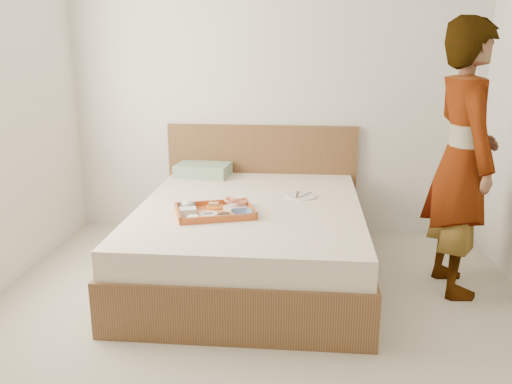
{
  "coord_description": "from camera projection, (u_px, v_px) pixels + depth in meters",
  "views": [
    {
      "loc": [
        0.29,
        -2.61,
        1.63
      ],
      "look_at": [
        -0.04,
        0.9,
        0.65
      ],
      "focal_mm": 37.54,
      "sensor_mm": 36.0,
      "label": 1
    }
  ],
  "objects": [
    {
      "name": "ground",
      "position": [
        249.0,
        348.0,
        2.96
      ],
      "size": [
        3.5,
        4.0,
        0.01
      ],
      "primitive_type": "cube",
      "color": "beige",
      "rests_on": "ground"
    },
    {
      "name": "wall_back",
      "position": [
        273.0,
        84.0,
        4.53
      ],
      "size": [
        3.5,
        0.01,
        2.6
      ],
      "primitive_type": "cube",
      "color": "silver",
      "rests_on": "ground"
    },
    {
      "name": "wall_front",
      "position": [
        81.0,
        306.0,
        0.7
      ],
      "size": [
        3.5,
        0.01,
        2.6
      ],
      "primitive_type": "cube",
      "color": "silver",
      "rests_on": "ground"
    },
    {
      "name": "bed",
      "position": [
        250.0,
        239.0,
        3.86
      ],
      "size": [
        1.65,
        2.0,
        0.53
      ],
      "primitive_type": "cube",
      "color": "brown",
      "rests_on": "ground"
    },
    {
      "name": "headboard",
      "position": [
        262.0,
        179.0,
        4.73
      ],
      "size": [
        1.65,
        0.06,
        0.95
      ],
      "primitive_type": "cube",
      "color": "brown",
      "rests_on": "ground"
    },
    {
      "name": "pillow",
      "position": [
        203.0,
        170.0,
        4.58
      ],
      "size": [
        0.48,
        0.35,
        0.11
      ],
      "primitive_type": "cube",
      "rotation": [
        0.0,
        0.0,
        -0.12
      ],
      "color": "gray",
      "rests_on": "bed"
    },
    {
      "name": "tray",
      "position": [
        215.0,
        211.0,
        3.56
      ],
      "size": [
        0.6,
        0.51,
        0.05
      ],
      "primitive_type": "cube",
      "rotation": [
        0.0,
        0.0,
        0.32
      ],
      "color": "#BF4B17",
      "rests_on": "bed"
    },
    {
      "name": "prawn_plate",
      "position": [
        236.0,
        208.0,
        3.65
      ],
      "size": [
        0.22,
        0.22,
        0.01
      ],
      "primitive_type": "cylinder",
      "rotation": [
        0.0,
        0.0,
        0.32
      ],
      "color": "white",
      "rests_on": "tray"
    },
    {
      "name": "navy_bowl_big",
      "position": [
        242.0,
        213.0,
        3.49
      ],
      "size": [
        0.18,
        0.18,
        0.04
      ],
      "primitive_type": "imported",
      "rotation": [
        0.0,
        0.0,
        0.32
      ],
      "color": "#1C2B4B",
      "rests_on": "tray"
    },
    {
      "name": "sauce_dish",
      "position": [
        224.0,
        216.0,
        3.44
      ],
      "size": [
        0.09,
        0.09,
        0.03
      ],
      "primitive_type": "cylinder",
      "rotation": [
        0.0,
        0.0,
        0.32
      ],
      "color": "black",
      "rests_on": "tray"
    },
    {
      "name": "meat_plate",
      "position": [
        208.0,
        214.0,
        3.52
      ],
      "size": [
        0.16,
        0.16,
        0.01
      ],
      "primitive_type": "cylinder",
      "rotation": [
        0.0,
        0.0,
        0.32
      ],
      "color": "white",
      "rests_on": "tray"
    },
    {
      "name": "bread_plate",
      "position": [
        215.0,
        207.0,
        3.68
      ],
      "size": [
        0.16,
        0.16,
        0.01
      ],
      "primitive_type": "cylinder",
      "rotation": [
        0.0,
        0.0,
        0.32
      ],
      "color": "orange",
      "rests_on": "tray"
    },
    {
      "name": "salad_bowl",
      "position": [
        188.0,
        207.0,
        3.63
      ],
      "size": [
        0.14,
        0.14,
        0.03
      ],
      "primitive_type": "imported",
      "rotation": [
        0.0,
        0.0,
        0.32
      ],
      "color": "#1C2B4B",
      "rests_on": "tray"
    },
    {
      "name": "plastic_tub",
      "position": [
        188.0,
        211.0,
        3.51
      ],
      "size": [
        0.13,
        0.12,
        0.05
      ],
      "primitive_type": "cube",
      "rotation": [
        0.0,
        0.0,
        0.32
      ],
      "color": "silver",
      "rests_on": "tray"
    },
    {
      "name": "cheese_round",
      "position": [
        193.0,
        218.0,
        3.41
      ],
      "size": [
        0.09,
        0.09,
        0.03
      ],
      "primitive_type": "cylinder",
      "rotation": [
        0.0,
        0.0,
        0.32
      ],
      "color": "white",
      "rests_on": "tray"
    },
    {
      "name": "dinner_plate",
      "position": [
        301.0,
        196.0,
        3.98
      ],
      "size": [
        0.29,
        0.29,
        0.01
      ],
      "primitive_type": "cylinder",
      "rotation": [
        0.0,
        0.0,
        -0.36
      ],
      "color": "white",
      "rests_on": "bed"
    },
    {
      "name": "person",
      "position": [
        462.0,
        160.0,
        3.48
      ],
      "size": [
        0.5,
        0.7,
        1.8
      ],
      "primitive_type": "imported",
      "rotation": [
        0.0,
        0.0,
        1.68
      ],
      "color": "white",
      "rests_on": "ground"
    }
  ]
}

